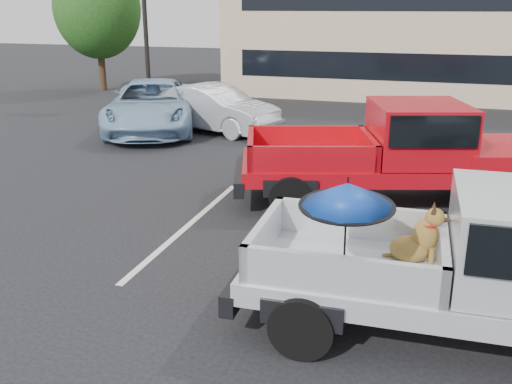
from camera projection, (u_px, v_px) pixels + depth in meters
ground at (330, 300)px, 7.87m from camera, size 90.00×90.00×0.00m
stripe_left at (188, 225)px, 10.53m from camera, size 0.12×5.00×0.01m
motel_building at (462, 21)px, 25.34m from camera, size 20.40×8.40×6.30m
tree_left at (97, 8)px, 26.08m from camera, size 3.96×3.96×6.02m
silver_pickup at (503, 262)px, 6.58m from camera, size 5.74×2.24×2.06m
red_pickup at (408, 149)px, 11.52m from camera, size 6.52×3.85×2.03m
silver_sedan at (214, 109)px, 18.19m from camera, size 4.70×2.86×1.46m
blue_suv at (152, 106)px, 18.28m from camera, size 4.53×6.30×1.59m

